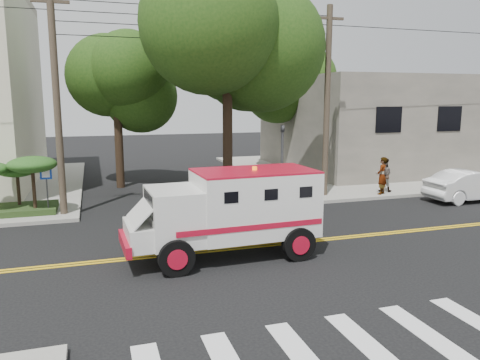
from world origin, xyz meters
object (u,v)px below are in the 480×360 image
object	(u,v)px
armored_truck	(231,208)
pedestrian_b	(384,175)
parked_sedan	(471,185)
pedestrian_a	(382,176)

from	to	relation	value
armored_truck	pedestrian_b	distance (m)	12.04
parked_sedan	pedestrian_b	distance (m)	3.98
armored_truck	pedestrian_a	distance (m)	11.33
pedestrian_a	armored_truck	bearing A→B (deg)	-5.64
pedestrian_a	pedestrian_b	xyz separation A→B (m)	(0.49, 0.55, -0.06)
armored_truck	parked_sedan	distance (m)	13.72
armored_truck	pedestrian_a	world-z (taller)	armored_truck
armored_truck	parked_sedan	size ratio (longest dim) A/B	1.32
armored_truck	pedestrian_b	size ratio (longest dim) A/B	3.45
parked_sedan	pedestrian_b	world-z (taller)	pedestrian_b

